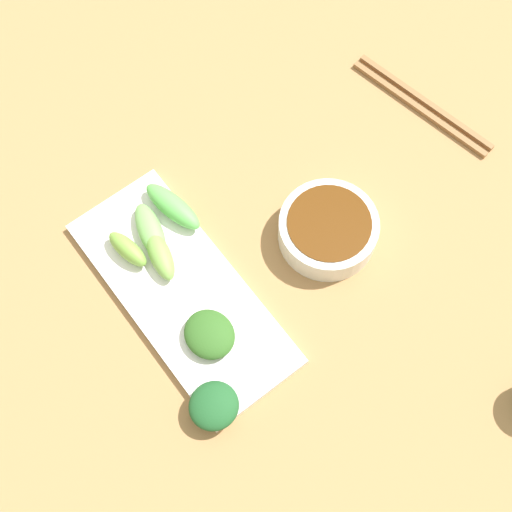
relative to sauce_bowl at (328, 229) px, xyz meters
The scene contains 10 objects.
tabletop 0.11m from the sauce_bowl, 12.28° to the right, with size 2.10×2.10×0.02m, color #A07347.
sauce_bowl is the anchor object (origin of this frame).
serving_plate 0.20m from the sauce_bowl, 14.07° to the right, with size 0.14×0.33×0.01m, color white.
broccoli_stalk_0 0.22m from the sauce_bowl, 27.67° to the right, with size 0.03×0.07×0.03m, color #76A849.
broccoli_stalk_1 0.23m from the sauce_bowl, 36.74° to the right, with size 0.03×0.08×0.02m, color #73AB5A.
broccoli_leafy_2 0.27m from the sauce_bowl, 20.56° to the left, with size 0.06×0.06×0.03m, color #1D5126.
broccoli_stalk_3 0.26m from the sauce_bowl, 30.93° to the right, with size 0.02×0.06×0.03m, color #76A941.
broccoli_stalk_4 0.20m from the sauce_bowl, 46.21° to the right, with size 0.03×0.09×0.03m, color #5EBC52.
broccoli_leafy_5 0.20m from the sauce_bowl, ahead, with size 0.06×0.07×0.02m, color #2F5D21.
chopsticks 0.25m from the sauce_bowl, 162.61° to the right, with size 0.07×0.23×0.01m.
Camera 1 is at (0.21, 0.28, 0.90)m, focal length 51.68 mm.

